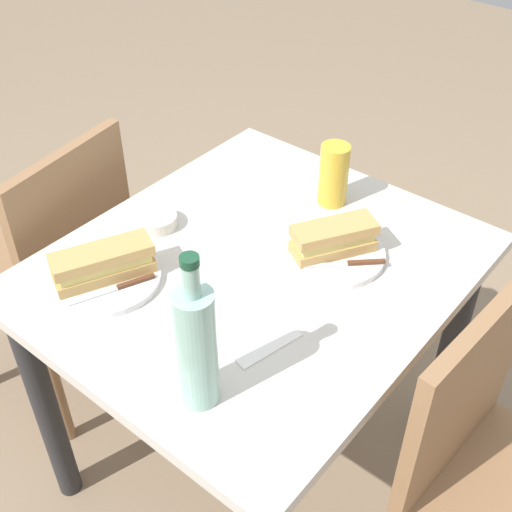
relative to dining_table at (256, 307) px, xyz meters
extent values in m
plane|color=#8C755B|center=(0.00, 0.00, -0.60)|extent=(8.00, 8.00, 0.00)
cube|color=beige|center=(0.00, 0.00, 0.12)|extent=(0.90, 0.79, 0.03)
cylinder|color=#262628|center=(-0.39, -0.34, -0.25)|extent=(0.06, 0.06, 0.70)
cylinder|color=#262628|center=(0.39, -0.34, -0.25)|extent=(0.06, 0.06, 0.70)
cylinder|color=#262628|center=(-0.39, 0.34, -0.25)|extent=(0.06, 0.06, 0.70)
cube|color=#936B47|center=(-0.01, 0.49, 0.07)|extent=(0.38, 0.05, 0.40)
cylinder|color=#936B47|center=(-0.19, 0.51, -0.37)|extent=(0.04, 0.04, 0.44)
cube|color=#936B47|center=(0.14, -0.68, -0.14)|extent=(0.45, 0.45, 0.02)
cube|color=#936B47|center=(0.11, -0.49, 0.07)|extent=(0.38, 0.09, 0.40)
cylinder|color=#936B47|center=(-0.02, -0.88, -0.37)|extent=(0.04, 0.04, 0.44)
cylinder|color=#936B47|center=(-0.07, -0.52, -0.37)|extent=(0.04, 0.04, 0.44)
cylinder|color=#936B47|center=(0.29, -0.47, -0.37)|extent=(0.04, 0.04, 0.44)
cylinder|color=white|center=(-0.12, 0.11, 0.14)|extent=(0.23, 0.23, 0.01)
cube|color=tan|center=(-0.12, 0.11, 0.16)|extent=(0.19, 0.15, 0.02)
cube|color=#DBC66B|center=(-0.12, 0.11, 0.18)|extent=(0.18, 0.14, 0.02)
cube|color=tan|center=(-0.12, 0.11, 0.20)|extent=(0.19, 0.15, 0.02)
cube|color=silver|center=(-0.07, 0.13, 0.15)|extent=(0.08, 0.08, 0.00)
cube|color=#59331E|center=(-0.13, 0.19, 0.15)|extent=(0.06, 0.06, 0.01)
cylinder|color=white|center=(0.24, -0.20, 0.14)|extent=(0.23, 0.23, 0.01)
cube|color=tan|center=(0.24, -0.20, 0.16)|extent=(0.22, 0.15, 0.02)
cube|color=#DBC66B|center=(0.24, -0.20, 0.18)|extent=(0.20, 0.14, 0.02)
cube|color=tan|center=(0.24, -0.20, 0.20)|extent=(0.22, 0.15, 0.02)
cube|color=silver|center=(0.30, -0.17, 0.15)|extent=(0.10, 0.05, 0.00)
cube|color=#59331E|center=(0.22, -0.14, 0.15)|extent=(0.08, 0.04, 0.01)
cylinder|color=#99C6B7|center=(0.34, 0.15, 0.25)|extent=(0.07, 0.07, 0.24)
cylinder|color=#99C6B7|center=(0.34, 0.15, 0.40)|extent=(0.03, 0.03, 0.06)
cylinder|color=#19472D|center=(0.34, 0.15, 0.44)|extent=(0.03, 0.03, 0.02)
cylinder|color=gold|center=(-0.30, -0.01, 0.21)|extent=(0.07, 0.07, 0.15)
cylinder|color=silver|center=(0.04, -0.26, 0.15)|extent=(0.10, 0.10, 0.03)
cube|color=white|center=(0.16, 0.12, 0.13)|extent=(0.17, 0.17, 0.00)
camera|label=1|loc=(0.84, 0.69, 1.05)|focal=46.39mm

